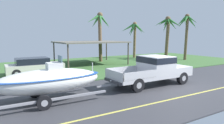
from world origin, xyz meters
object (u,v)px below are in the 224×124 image
object	(u,v)px
boat_on_trailer	(49,81)
palm_tree_near_right	(134,31)
palm_tree_near_left	(100,27)
pickup_truck_towing	(155,69)
palm_tree_far_left	(168,27)
palm_tree_mid	(187,25)
carport_awning	(90,42)
parked_sedan_near	(35,66)

from	to	relation	value
boat_on_trailer	palm_tree_near_right	xyz separation A→B (m)	(15.18, 13.35, 2.75)
palm_tree_near_left	boat_on_trailer	bearing A→B (deg)	-126.81
boat_on_trailer	palm_tree_near_left	distance (m)	15.40
pickup_truck_towing	palm_tree_far_left	xyz separation A→B (m)	(11.40, 9.91, 3.22)
pickup_truck_towing	palm_tree_near_right	bearing A→B (deg)	57.99
pickup_truck_towing	palm_tree_mid	world-z (taller)	palm_tree_mid
palm_tree_mid	palm_tree_far_left	size ratio (longest dim) A/B	1.03
carport_awning	palm_tree_mid	xyz separation A→B (m)	(12.27, -2.75, 2.05)
carport_awning	palm_tree_far_left	world-z (taller)	palm_tree_far_left
palm_tree_near_right	carport_awning	bearing A→B (deg)	-160.81
palm_tree_mid	palm_tree_far_left	world-z (taller)	palm_tree_mid
boat_on_trailer	palm_tree_far_left	distance (m)	21.00
boat_on_trailer	palm_tree_mid	world-z (taller)	palm_tree_mid
boat_on_trailer	palm_tree_far_left	bearing A→B (deg)	28.53
palm_tree_near_right	pickup_truck_towing	bearing A→B (deg)	-122.01
carport_awning	palm_tree_near_right	xyz separation A→B (m)	(8.11, 2.82, 1.34)
parked_sedan_near	palm_tree_near_right	bearing A→B (deg)	21.35
carport_awning	palm_tree_near_right	size ratio (longest dim) A/B	1.41
pickup_truck_towing	palm_tree_near_right	size ratio (longest dim) A/B	1.15
parked_sedan_near	carport_awning	xyz separation A→B (m)	(6.39, 2.84, 1.77)
palm_tree_near_left	palm_tree_far_left	xyz separation A→B (m)	(9.21, -2.14, 0.01)
parked_sedan_near	palm_tree_far_left	size ratio (longest dim) A/B	0.77
boat_on_trailer	carport_awning	distance (m)	12.76
pickup_truck_towing	palm_tree_near_left	distance (m)	12.67
boat_on_trailer	palm_tree_far_left	world-z (taller)	palm_tree_far_left
carport_awning	palm_tree_near_right	bearing A→B (deg)	19.19
pickup_truck_towing	parked_sedan_near	distance (m)	9.85
palm_tree_far_left	palm_tree_mid	bearing A→B (deg)	-62.52
boat_on_trailer	parked_sedan_near	world-z (taller)	boat_on_trailer
pickup_truck_towing	palm_tree_far_left	distance (m)	15.44
pickup_truck_towing	palm_tree_near_left	world-z (taller)	palm_tree_near_left
palm_tree_mid	palm_tree_far_left	xyz separation A→B (m)	(-1.11, 2.14, -0.22)
pickup_truck_towing	palm_tree_near_left	size ratio (longest dim) A/B	0.99
boat_on_trailer	palm_tree_mid	xyz separation A→B (m)	(19.34, 7.77, 3.46)
palm_tree_near_right	palm_tree_far_left	size ratio (longest dim) A/B	0.89
carport_awning	palm_tree_near_left	size ratio (longest dim) A/B	1.21
boat_on_trailer	carport_awning	size ratio (longest dim) A/B	0.87
palm_tree_near_right	parked_sedan_near	bearing A→B (deg)	-158.65
boat_on_trailer	carport_awning	bearing A→B (deg)	56.11
carport_awning	palm_tree_mid	size ratio (longest dim) A/B	1.22
pickup_truck_towing	palm_tree_near_right	xyz separation A→B (m)	(8.35, 13.35, 2.74)
palm_tree_near_left	palm_tree_far_left	size ratio (longest dim) A/B	1.04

